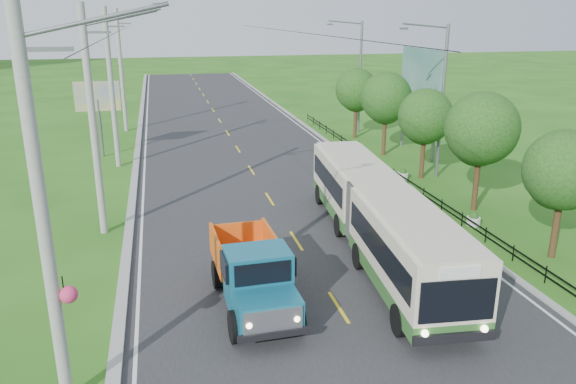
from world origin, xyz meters
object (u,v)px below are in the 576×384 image
object	(u,v)px
pole_mid	(112,88)
tree_third	(481,132)
pole_nearest	(46,221)
tree_back	(356,92)
tree_fourth	(425,119)
planter_far	(358,146)
pole_near	(94,122)
billboard_right	(421,77)
tree_second	(563,173)
billboard_left	(98,101)
tree_fifth	(386,100)
streetlight_far	(358,73)
bus	(378,212)
planter_near	(474,220)
planter_mid	(403,174)
streetlight_mid	(440,97)
dump_truck	(253,270)
pole_far	(122,70)

from	to	relation	value
pole_mid	tree_third	distance (m)	22.25
pole_nearest	tree_back	size ratio (longest dim) A/B	1.82
tree_fourth	planter_far	world-z (taller)	tree_fourth
pole_near	billboard_right	bearing A→B (deg)	28.14
tree_second	billboard_left	size ratio (longest dim) A/B	1.02
tree_fifth	planter_far	bearing A→B (deg)	124.05
streetlight_far	billboard_right	world-z (taller)	streetlight_far
tree_fourth	billboard_right	world-z (taller)	billboard_right
tree_fifth	billboard_right	world-z (taller)	billboard_right
streetlight_far	bus	distance (m)	25.30
planter_near	planter_mid	size ratio (longest dim) A/B	1.00
streetlight_mid	dump_truck	world-z (taller)	streetlight_mid
pole_mid	billboard_right	size ratio (longest dim) A/B	1.37
pole_far	dump_truck	xyz separation A→B (m)	(5.47, -32.26, -3.73)
planter_far	bus	bearing A→B (deg)	-107.47
planter_far	billboard_left	world-z (taller)	billboard_left
bus	dump_truck	xyz separation A→B (m)	(-5.76, -3.35, -0.42)
pole_mid	pole_far	bearing A→B (deg)	90.00
streetlight_far	planter_mid	size ratio (longest dim) A/B	13.54
tree_fourth	dump_truck	distance (m)	18.56
tree_second	pole_far	bearing A→B (deg)	120.42
tree_second	tree_third	bearing A→B (deg)	90.00
billboard_left	billboard_right	xyz separation A→B (m)	(21.80, -4.00, 1.48)
streetlight_mid	tree_second	bearing A→B (deg)	-93.79
billboard_right	pole_far	bearing A→B (deg)	147.70
tree_third	billboard_left	distance (m)	25.02
pole_far	tree_fourth	size ratio (longest dim) A/B	1.85
tree_fifth	dump_truck	world-z (taller)	tree_fifth
pole_far	billboard_left	world-z (taller)	pole_far
dump_truck	pole_nearest	bearing A→B (deg)	-147.56
tree_second	tree_back	distance (m)	24.00
billboard_left	bus	world-z (taller)	billboard_left
pole_mid	billboard_left	bearing A→B (deg)	112.42
tree_back	billboard_left	bearing A→B (deg)	-173.69
streetlight_mid	bus	distance (m)	12.92
billboard_left	tree_back	bearing A→B (deg)	6.31
tree_third	planter_far	bearing A→B (deg)	95.18
planter_far	dump_truck	xyz separation A→B (m)	(-11.40, -21.26, 1.08)
pole_mid	bus	size ratio (longest dim) A/B	0.64
pole_near	billboard_right	xyz separation A→B (m)	(20.56, 11.00, 0.25)
streetlight_far	billboard_left	world-z (taller)	streetlight_far
pole_mid	tree_second	size ratio (longest dim) A/B	1.89
pole_mid	streetlight_far	distance (m)	20.16
pole_mid	bus	distance (m)	20.56
tree_second	tree_fourth	bearing A→B (deg)	90.00
pole_near	tree_back	distance (m)	24.98
pole_far	tree_back	world-z (taller)	pole_far
pole_mid	tree_fifth	size ratio (longest dim) A/B	1.72
pole_far	tree_back	xyz separation A→B (m)	(18.12, -6.86, -1.44)
pole_mid	planter_near	world-z (taller)	pole_mid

